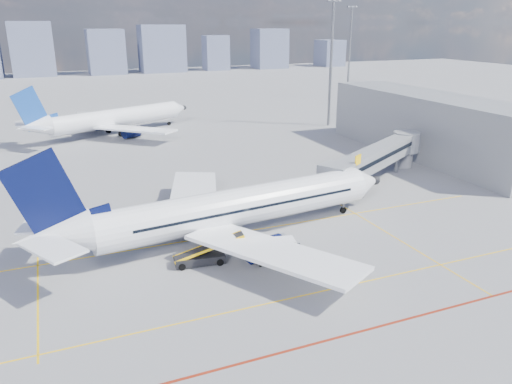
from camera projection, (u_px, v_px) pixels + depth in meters
ground at (274, 264)px, 45.68m from camera, size 420.00×420.00×0.00m
apron_markings at (287, 285)px, 42.05m from camera, size 90.00×35.12×0.01m
jet_bridge at (380, 156)px, 67.81m from camera, size 23.55×15.78×6.30m
terminal_block at (431, 126)px, 81.33m from camera, size 10.00×42.00×10.00m
floodlight_mast_ne at (331, 60)px, 103.20m from camera, size 3.20×0.61×25.45m
floodlight_mast_far at (350, 50)px, 143.61m from camera, size 3.20×0.61×25.45m
distant_skyline at (37, 51)px, 201.77m from camera, size 255.85×15.50×29.11m
main_aircraft at (226, 210)px, 49.83m from camera, size 39.71×34.53×11.62m
second_aircraft at (110, 119)px, 96.83m from camera, size 34.80×29.36×10.83m
baggage_tug at (299, 254)px, 45.81m from camera, size 2.53×1.76×1.63m
cargo_dolly at (275, 250)px, 45.80m from camera, size 4.18×2.47×2.15m
belt_loader at (201, 257)px, 45.48m from camera, size 6.62×2.28×2.66m
ramp_worker at (340, 267)px, 43.04m from camera, size 0.77×0.87×1.99m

